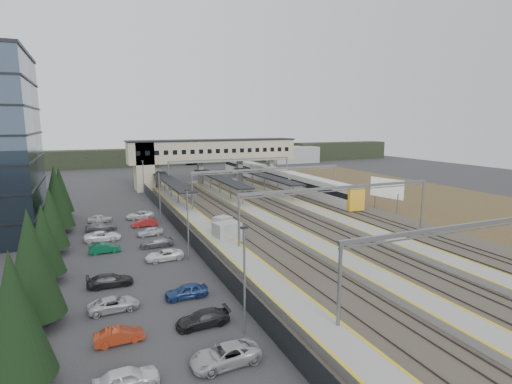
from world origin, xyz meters
name	(u,v)px	position (x,y,z in m)	size (l,w,h in m)	color
ground	(232,234)	(0.00, 0.00, 0.00)	(220.00, 220.00, 0.00)	#2B2B2D
conifer_row	(48,222)	(-22.00, -3.86, 4.84)	(4.42, 49.82, 9.50)	black
car_park	(138,258)	(-13.37, -6.71, 0.61)	(10.67, 44.75, 1.28)	silver
lampposts	(171,207)	(-8.00, 1.25, 4.34)	(0.50, 53.25, 8.07)	slate
fence	(177,224)	(-6.50, 5.00, 1.00)	(0.08, 90.00, 2.00)	#26282B
relay_cabin_near	(227,232)	(-1.88, -3.27, 1.33)	(3.56, 2.87, 2.66)	#999B9D
relay_cabin_far	(223,224)	(-0.62, 2.37, 1.02)	(2.79, 2.60, 2.03)	#999B9D
rail_corridor	(277,218)	(9.34, 5.00, 0.29)	(34.00, 90.00, 0.92)	#3C352F
canopies	(220,178)	(7.00, 27.00, 3.92)	(23.10, 30.00, 3.28)	black
footbridge	(203,153)	(7.70, 42.00, 7.93)	(40.40, 6.40, 11.20)	#BEB892
gantries	(299,183)	(12.00, 3.00, 6.00)	(28.40, 62.28, 7.17)	slate
train	(275,177)	(24.00, 36.44, 2.22)	(3.11, 64.89, 3.91)	silver
billboard	(387,189)	(29.32, 3.25, 3.89)	(1.66, 6.46, 5.72)	slate
scrub_east	(444,202)	(45.00, 5.00, 0.03)	(34.00, 120.00, 0.06)	#44371E
treeline_far	(209,156)	(23.81, 92.28, 2.95)	(170.00, 19.00, 7.00)	black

